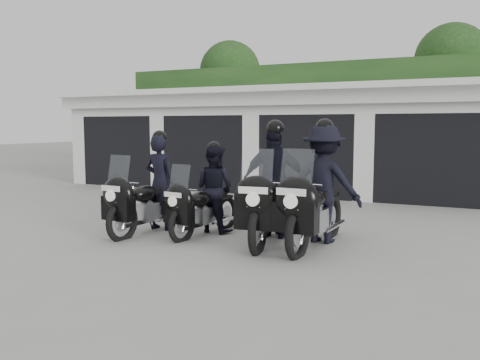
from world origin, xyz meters
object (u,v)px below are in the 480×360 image
at_px(police_bike_a, 150,191).
at_px(police_bike_d, 320,190).
at_px(police_bike_b, 209,194).
at_px(police_bike_c, 272,188).

bearing_deg(police_bike_a, police_bike_d, 12.27).
bearing_deg(police_bike_b, police_bike_a, -152.30).
height_order(police_bike_a, police_bike_b, police_bike_a).
bearing_deg(police_bike_d, police_bike_c, -174.56).
relative_size(police_bike_b, police_bike_c, 0.82).
xyz_separation_m(police_bike_a, police_bike_c, (2.21, 0.36, 0.13)).
xyz_separation_m(police_bike_b, police_bike_d, (2.02, 0.04, 0.18)).
relative_size(police_bike_a, police_bike_c, 0.91).
bearing_deg(police_bike_b, police_bike_c, 7.45).
height_order(police_bike_c, police_bike_d, police_bike_d).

